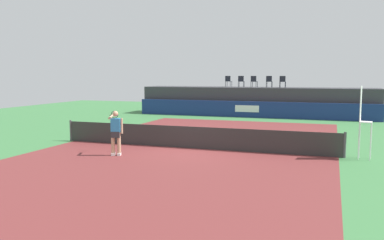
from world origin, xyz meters
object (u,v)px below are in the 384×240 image
(spectator_chair_center, at_px, (254,81))
(net_post_near, at_px, (71,130))
(spectator_chair_far_left, at_px, (228,81))
(spectator_chair_right, at_px, (269,81))
(net_post_far, at_px, (345,145))
(tennis_ball, at_px, (154,131))
(umpire_chair, at_px, (363,117))
(tennis_player, at_px, (116,131))
(spectator_chair_far_right, at_px, (283,81))
(spectator_chair_left, at_px, (241,81))

(spectator_chair_center, xyz_separation_m, net_post_near, (-6.05, -15.07, -2.19))
(spectator_chair_far_left, bearing_deg, spectator_chair_center, -11.40)
(spectator_chair_right, distance_m, net_post_far, 16.32)
(spectator_chair_far_left, distance_m, tennis_ball, 11.56)
(umpire_chair, height_order, net_post_near, umpire_chair)
(net_post_near, bearing_deg, spectator_chair_far_left, 75.88)
(spectator_chair_center, distance_m, tennis_player, 17.73)
(net_post_far, bearing_deg, net_post_near, 180.00)
(umpire_chair, relative_size, tennis_player, 1.56)
(spectator_chair_center, bearing_deg, spectator_chair_far_right, -1.73)
(spectator_chair_far_right, relative_size, net_post_far, 0.89)
(spectator_chair_far_left, height_order, tennis_ball, spectator_chair_far_left)
(spectator_chair_right, xyz_separation_m, tennis_player, (-3.33, -17.75, -1.73))
(spectator_chair_far_left, bearing_deg, spectator_chair_far_right, -6.56)
(net_post_near, relative_size, net_post_far, 1.00)
(spectator_chair_far_left, relative_size, umpire_chair, 0.32)
(spectator_chair_far_left, xyz_separation_m, spectator_chair_right, (3.30, -0.19, 0.00))
(spectator_chair_right, relative_size, spectator_chair_far_right, 1.00)
(umpire_chair, bearing_deg, net_post_far, -178.57)
(umpire_chair, bearing_deg, net_post_near, -179.93)
(spectator_chair_left, bearing_deg, umpire_chair, -62.35)
(spectator_chair_left, bearing_deg, spectator_chair_right, 0.78)
(spectator_chair_center, distance_m, spectator_chair_right, 1.17)
(spectator_chair_far_right, relative_size, tennis_player, 0.50)
(tennis_player, relative_size, tennis_ball, 26.03)
(spectator_chair_center, height_order, tennis_player, spectator_chair_center)
(spectator_chair_far_left, distance_m, spectator_chair_left, 1.12)
(tennis_player, bearing_deg, net_post_near, 147.78)
(spectator_chair_left, distance_m, net_post_near, 16.23)
(spectator_chair_center, height_order, net_post_far, spectator_chair_center)
(spectator_chair_far_right, bearing_deg, spectator_chair_left, 175.10)
(spectator_chair_center, relative_size, tennis_ball, 13.06)
(tennis_ball, bearing_deg, spectator_chair_center, 71.34)
(tennis_player, bearing_deg, net_post_far, 15.93)
(spectator_chair_center, height_order, spectator_chair_far_right, same)
(spectator_chair_far_left, relative_size, spectator_chair_right, 1.00)
(spectator_chair_center, bearing_deg, net_post_near, -111.88)
(umpire_chair, distance_m, tennis_ball, 11.52)
(net_post_near, bearing_deg, umpire_chair, 0.07)
(net_post_near, height_order, net_post_far, same)
(spectator_chair_left, bearing_deg, spectator_chair_far_left, 168.58)
(tennis_player, bearing_deg, spectator_chair_far_right, 75.88)
(spectator_chair_center, bearing_deg, spectator_chair_left, 168.62)
(spectator_chair_center, bearing_deg, tennis_player, -97.12)
(spectator_chair_center, bearing_deg, umpire_chair, -65.25)
(tennis_ball, bearing_deg, spectator_chair_left, 76.82)
(spectator_chair_left, relative_size, net_post_near, 0.89)
(net_post_far, bearing_deg, spectator_chair_center, 112.83)
(spectator_chair_far_right, relative_size, umpire_chair, 0.32)
(spectator_chair_far_left, xyz_separation_m, net_post_far, (8.50, -15.51, -2.19))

